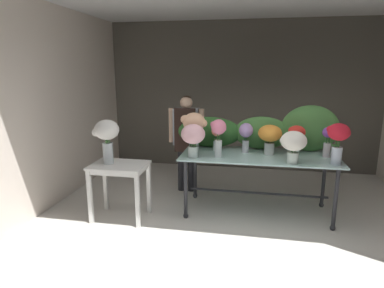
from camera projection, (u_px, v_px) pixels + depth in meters
name	position (u px, v px, depth m)	size (l,w,h in m)	color
ground_plane	(233.00, 200.00, 5.04)	(8.01, 8.01, 0.00)	silver
wall_back	(241.00, 97.00, 6.46)	(5.34, 0.12, 2.89)	#5B564C
wall_left	(67.00, 103.00, 5.19)	(0.12, 3.76, 2.89)	beige
display_table_glass	(258.00, 163.00, 4.47)	(2.09, 0.93, 0.84)	#A5CECA
side_table_white	(119.00, 172.00, 4.31)	(0.73, 0.54, 0.76)	white
florist	(186.00, 134.00, 5.25)	(0.58, 0.24, 1.57)	#232328
foliage_backdrop	(261.00, 131.00, 4.71)	(2.29, 0.32, 0.65)	#2D6028
vase_crimson_tulips	(338.00, 138.00, 3.92)	(0.27, 0.26, 0.51)	silver
vase_ivory_roses	(294.00, 143.00, 3.98)	(0.32, 0.31, 0.41)	silver
vase_sunset_ranunculus	(270.00, 136.00, 4.40)	(0.32, 0.32, 0.41)	silver
vase_scarlet_snapdragons	(296.00, 135.00, 4.36)	(0.23, 0.22, 0.41)	silver
vase_rosy_dahlias	(218.00, 133.00, 4.25)	(0.21, 0.20, 0.51)	silver
vase_peach_peonies	(194.00, 126.00, 4.56)	(0.38, 0.32, 0.55)	silver
vase_lilac_anemones	(246.00, 134.00, 4.51)	(0.19, 0.19, 0.42)	silver
vase_violet_lilies	(328.00, 140.00, 4.28)	(0.15, 0.15, 0.40)	silver
vase_blush_carnations	(193.00, 136.00, 4.25)	(0.32, 0.32, 0.44)	silver
vase_coral_stock	(217.00, 135.00, 4.60)	(0.16, 0.16, 0.38)	silver
vase_white_roses_tall	(107.00, 135.00, 4.23)	(0.35, 0.32, 0.59)	silver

